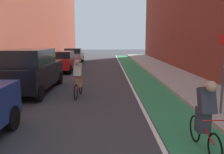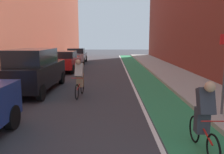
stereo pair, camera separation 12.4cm
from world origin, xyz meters
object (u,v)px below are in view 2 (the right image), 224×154
(street_sign_post, at_px, (224,65))
(cyclist_mid, at_px, (78,77))
(parked_sedan_red, at_px, (64,61))
(cyclist_lead, at_px, (203,114))
(parked_sedan_silver, at_px, (76,55))
(parked_suv_black, at_px, (33,70))

(street_sign_post, bearing_deg, cyclist_mid, 149.59)
(parked_sedan_red, bearing_deg, cyclist_lead, -66.59)
(parked_sedan_red, xyz_separation_m, parked_sedan_silver, (0.00, 5.96, -0.00))
(parked_sedan_silver, bearing_deg, cyclist_mid, -80.88)
(parked_sedan_red, relative_size, street_sign_post, 1.71)
(cyclist_mid, bearing_deg, parked_suv_black, 156.02)
(cyclist_lead, bearing_deg, parked_sedan_red, 113.41)
(street_sign_post, bearing_deg, parked_sedan_silver, 112.74)
(cyclist_lead, bearing_deg, parked_sedan_silver, 106.45)
(parked_suv_black, xyz_separation_m, street_sign_post, (6.98, -3.78, 0.63))
(parked_sedan_red, relative_size, cyclist_mid, 2.56)
(parked_sedan_red, height_order, cyclist_mid, cyclist_mid)
(cyclist_mid, distance_m, street_sign_post, 5.57)
(parked_sedan_silver, xyz_separation_m, cyclist_mid, (2.22, -13.85, 0.06))
(cyclist_lead, bearing_deg, street_sign_post, 56.28)
(parked_sedan_silver, height_order, street_sign_post, street_sign_post)
(parked_sedan_red, bearing_deg, parked_sedan_silver, 89.98)
(parked_sedan_red, bearing_deg, cyclist_mid, -74.24)
(parked_sedan_silver, height_order, cyclist_mid, cyclist_mid)
(parked_sedan_silver, distance_m, street_sign_post, 18.06)
(street_sign_post, bearing_deg, cyclist_lead, -123.72)
(parked_sedan_silver, bearing_deg, parked_sedan_red, -90.02)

